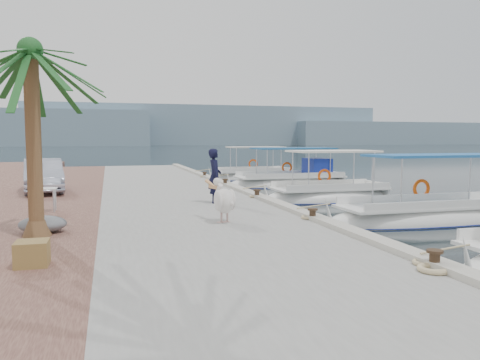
% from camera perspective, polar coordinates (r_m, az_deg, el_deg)
% --- Properties ---
extents(ground, '(400.00, 400.00, 0.00)m').
position_cam_1_polar(ground, '(16.45, 4.84, -4.54)').
color(ground, black).
rests_on(ground, ground).
extents(concrete_quay, '(6.00, 40.00, 0.50)m').
position_cam_1_polar(concrete_quay, '(20.52, -8.01, -1.97)').
color(concrete_quay, gray).
rests_on(concrete_quay, ground).
extents(quay_curb, '(0.44, 40.00, 0.12)m').
position_cam_1_polar(quay_curb, '(21.03, -0.50, -0.90)').
color(quay_curb, '#A7A394').
rests_on(quay_curb, concrete_quay).
extents(cobblestone_strip, '(4.00, 40.00, 0.50)m').
position_cam_1_polar(cobblestone_strip, '(20.46, -22.03, -2.30)').
color(cobblestone_strip, brown).
rests_on(cobblestone_strip, ground).
extents(distant_hills, '(330.00, 60.00, 18.00)m').
position_cam_1_polar(distant_hills, '(219.59, -6.50, 6.24)').
color(distant_hills, '#738D9E').
rests_on(distant_hills, ground).
extents(fishing_caique_b, '(7.86, 2.16, 2.83)m').
position_cam_1_polar(fishing_caique_b, '(16.69, 22.41, -4.33)').
color(fishing_caique_b, white).
rests_on(fishing_caique_b, ground).
extents(fishing_caique_c, '(6.21, 2.39, 2.83)m').
position_cam_1_polar(fishing_caique_c, '(21.17, 10.81, -2.14)').
color(fishing_caique_c, white).
rests_on(fishing_caique_c, ground).
extents(fishing_caique_d, '(7.70, 2.61, 2.83)m').
position_cam_1_polar(fishing_caique_d, '(27.45, 6.29, -0.33)').
color(fishing_caique_d, white).
rests_on(fishing_caique_d, ground).
extents(fishing_caique_e, '(6.21, 2.13, 2.83)m').
position_cam_1_polar(fishing_caique_e, '(31.64, 1.63, 0.29)').
color(fishing_caique_e, white).
rests_on(fishing_caique_e, ground).
extents(mooring_bollards, '(0.28, 20.28, 0.33)m').
position_cam_1_polar(mooring_bollards, '(17.64, 2.08, -1.61)').
color(mooring_bollards, black).
rests_on(mooring_bollards, concrete_quay).
extents(pelican, '(0.71, 1.52, 1.17)m').
position_cam_1_polar(pelican, '(12.53, -2.00, -2.43)').
color(pelican, tan).
rests_on(pelican, concrete_quay).
extents(fisherman, '(0.57, 0.76, 1.89)m').
position_cam_1_polar(fisherman, '(16.32, -3.11, 0.52)').
color(fisherman, black).
rests_on(fisherman, concrete_quay).
extents(date_palm, '(4.60, 4.60, 5.11)m').
position_cam_1_polar(date_palm, '(11.76, -24.21, 14.09)').
color(date_palm, brown).
rests_on(date_palm, cobblestone_strip).
extents(parked_car, '(2.07, 4.40, 1.40)m').
position_cam_1_polar(parked_car, '(21.36, -22.84, 0.51)').
color(parked_car, silver).
rests_on(parked_car, cobblestone_strip).
extents(wooden_crate, '(0.55, 0.55, 0.44)m').
position_cam_1_polar(wooden_crate, '(9.08, -24.01, -8.17)').
color(wooden_crate, brown).
rests_on(wooden_crate, cobblestone_strip).
extents(tarp_bundle, '(1.10, 0.90, 0.40)m').
position_cam_1_polar(tarp_bundle, '(12.14, -22.92, -4.98)').
color(tarp_bundle, slate).
rests_on(tarp_bundle, cobblestone_strip).
extents(folding_table, '(0.55, 0.55, 0.73)m').
position_cam_1_polar(folding_table, '(15.50, -22.43, -1.67)').
color(folding_table, silver).
rests_on(folding_table, cobblestone_strip).
extents(rope_coil, '(0.54, 0.54, 0.10)m').
position_cam_1_polar(rope_coil, '(8.62, 22.52, -9.97)').
color(rope_coil, '#C6B284').
rests_on(rope_coil, concrete_quay).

